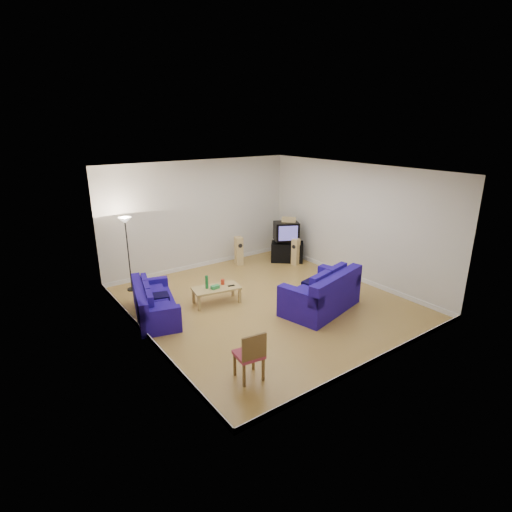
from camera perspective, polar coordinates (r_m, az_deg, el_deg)
room at (r=9.29m, az=1.44°, el=1.96°), size 6.01×6.51×3.21m
sofa_three_seat at (r=9.36m, az=-14.50°, el=-6.82°), size 1.31×2.09×0.75m
sofa_loveseat at (r=9.47m, az=9.49°, el=-5.57°), size 2.13×1.51×0.97m
coffee_table at (r=9.74m, az=-5.69°, el=-4.77°), size 1.21×0.76×0.41m
bottle at (r=9.63m, az=-7.05°, el=-3.72°), size 0.08×0.08×0.32m
tissue_box at (r=9.63m, az=-5.86°, el=-4.43°), size 0.21×0.12×0.08m
red_canister at (r=9.86m, az=-4.79°, el=-3.71°), size 0.12×0.12×0.13m
remote at (r=9.76m, az=-3.56°, el=-4.24°), size 0.17×0.09×0.02m
tv_stand at (r=12.69m, az=4.47°, el=0.61°), size 1.11×1.07×0.61m
av_receiver at (r=12.63m, az=4.29°, el=2.18°), size 0.50×0.52×0.09m
television at (r=12.50m, az=4.34°, el=3.58°), size 0.90×0.81×0.57m
centre_speaker at (r=12.44m, az=4.71°, el=5.20°), size 0.42×0.43×0.15m
speaker_left at (r=12.28m, az=-2.47°, el=0.72°), size 0.26×0.31×0.89m
speaker_right at (r=12.38m, az=5.68°, el=0.61°), size 0.29×0.26×0.81m
floor_lamp at (r=10.57m, az=-18.09°, el=3.48°), size 0.33×0.33×1.96m
dining_chair at (r=6.87m, az=-0.77°, el=-13.78°), size 0.50×0.50×0.92m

